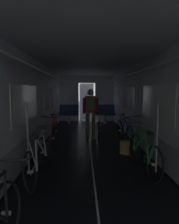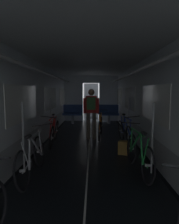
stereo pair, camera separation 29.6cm
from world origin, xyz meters
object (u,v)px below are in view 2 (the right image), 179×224
object	(u,v)px
bench_seat_far_left	(73,112)
backpack_on_floor	(124,148)
bicycle_blue	(125,132)
bicycle_orange_in_aisle	(100,127)
bench_seat_far_right	(109,112)
bicycle_silver	(32,158)
bicycle_red	(54,132)
bicycle_green	(139,154)
person_cyclist_aisle	(91,109)

from	to	relation	value
bench_seat_far_left	backpack_on_floor	bearing A→B (deg)	-69.40
bicycle_blue	bicycle_orange_in_aisle	world-z (taller)	bicycle_blue
bench_seat_far_right	bicycle_silver	size ratio (longest dim) A/B	0.58
bicycle_orange_in_aisle	bench_seat_far_left	bearing A→B (deg)	113.31
bicycle_red	bicycle_orange_in_aisle	distance (m)	1.73
bicycle_orange_in_aisle	backpack_on_floor	world-z (taller)	bicycle_orange_in_aisle
bicycle_blue	bicycle_orange_in_aisle	xyz separation A→B (m)	(-0.72, 0.92, 0.00)
bicycle_blue	bicycle_green	size ratio (longest dim) A/B	1.00
bicycle_blue	bicycle_orange_in_aisle	bearing A→B (deg)	128.01
bicycle_green	person_cyclist_aisle	distance (m)	2.96
bicycle_green	bicycle_orange_in_aisle	distance (m)	3.06
bench_seat_far_left	backpack_on_floor	size ratio (longest dim) A/B	2.89
bicycle_silver	bicycle_orange_in_aisle	distance (m)	3.54
bench_seat_far_right	bicycle_silver	world-z (taller)	bicycle_silver
bench_seat_far_right	bicycle_orange_in_aisle	xyz separation A→B (m)	(-0.53, -2.94, -0.18)
bench_seat_far_right	bicycle_green	world-z (taller)	bench_seat_far_right
bench_seat_far_left	bicycle_orange_in_aisle	size ratio (longest dim) A/B	0.58
bench_seat_far_left	bicycle_red	world-z (taller)	same
bench_seat_far_right	bicycle_silver	xyz separation A→B (m)	(-1.93, -6.20, -0.19)
bicycle_blue	person_cyclist_aisle	xyz separation A→B (m)	(-1.03, 0.65, 0.63)
bicycle_green	person_cyclist_aisle	size ratio (longest dim) A/B	1.00
bench_seat_far_left	bicycle_red	distance (m)	3.91
backpack_on_floor	bicycle_blue	bearing A→B (deg)	78.99
bicycle_silver	person_cyclist_aisle	distance (m)	3.24
bicycle_red	backpack_on_floor	bearing A→B (deg)	-24.38
bench_seat_far_right	bicycle_red	xyz separation A→B (m)	(-1.97, -3.90, -0.19)
bicycle_orange_in_aisle	backpack_on_floor	xyz separation A→B (m)	(0.53, -1.85, -0.21)
backpack_on_floor	bicycle_green	bearing A→B (deg)	-83.99
bicycle_blue	backpack_on_floor	xyz separation A→B (m)	(-0.18, -0.93, -0.21)
bench_seat_far_left	bicycle_silver	size ratio (longest dim) A/B	0.58
bench_seat_far_left	bicycle_silver	bearing A→B (deg)	-91.24
bicycle_silver	person_cyclist_aisle	bearing A→B (deg)	70.00
bicycle_blue	bicycle_silver	distance (m)	3.16
bench_seat_far_right	backpack_on_floor	size ratio (longest dim) A/B	2.89
bench_seat_far_left	bicycle_green	world-z (taller)	bench_seat_far_left
bicycle_blue	person_cyclist_aisle	size ratio (longest dim) A/B	1.00
bicycle_red	backpack_on_floor	size ratio (longest dim) A/B	4.98
bicycle_silver	backpack_on_floor	size ratio (longest dim) A/B	4.97
person_cyclist_aisle	bicycle_orange_in_aisle	bearing A→B (deg)	40.31
bicycle_silver	bicycle_orange_in_aisle	xyz separation A→B (m)	(1.40, 3.25, 0.00)
bicycle_orange_in_aisle	person_cyclist_aisle	bearing A→B (deg)	-139.69
bench_seat_far_right	bicycle_orange_in_aisle	world-z (taller)	bench_seat_far_right
bicycle_silver	bicycle_blue	bearing A→B (deg)	47.81
bench_seat_far_left	bicycle_orange_in_aisle	xyz separation A→B (m)	(1.27, -2.94, -0.18)
bicycle_blue	bicycle_red	xyz separation A→B (m)	(-2.16, -0.04, -0.00)
bicycle_orange_in_aisle	bicycle_blue	bearing A→B (deg)	-51.99
bench_seat_far_right	bicycle_red	world-z (taller)	same
bench_seat_far_left	bicycle_red	xyz separation A→B (m)	(-0.17, -3.90, -0.19)
bicycle_green	bicycle_red	size ratio (longest dim) A/B	1.00
bench_seat_far_left	bicycle_orange_in_aisle	world-z (taller)	bench_seat_far_left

